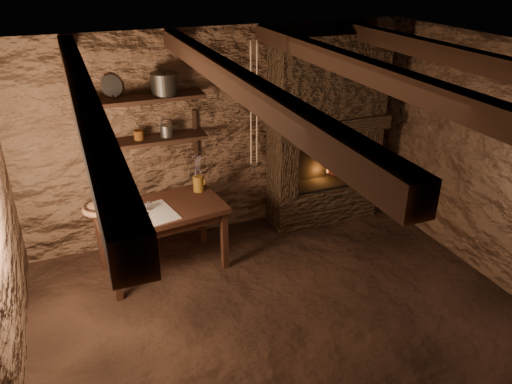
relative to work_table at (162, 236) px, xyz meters
name	(u,v)px	position (x,y,z in m)	size (l,w,h in m)	color
floor	(291,326)	(0.87, -1.36, -0.40)	(4.50, 4.50, 0.00)	black
back_wall	(220,135)	(0.87, 0.64, 0.80)	(4.50, 0.04, 2.40)	brown
right_wall	(507,170)	(3.12, -1.36, 0.80)	(0.04, 4.00, 2.40)	brown
ceiling	(301,61)	(0.87, -1.36, 2.00)	(4.50, 4.00, 0.04)	black
beam_far_left	(82,94)	(-0.63, -1.36, 1.91)	(0.14, 3.95, 0.16)	black
beam_mid_left	(235,80)	(0.37, -1.36, 1.91)	(0.14, 3.95, 0.16)	black
beam_mid_right	(361,69)	(1.37, -1.36, 1.91)	(0.14, 3.95, 0.16)	black
beam_far_right	(466,59)	(2.37, -1.36, 1.91)	(0.14, 3.95, 0.16)	black
shelf_lower	(148,140)	(0.02, 0.48, 0.90)	(1.25, 0.30, 0.04)	black
shelf_upper	(143,99)	(0.02, 0.48, 1.35)	(1.25, 0.30, 0.04)	black
hearth	(326,126)	(2.12, 0.41, 0.83)	(1.43, 0.51, 2.30)	#37271B
work_table	(162,236)	(0.00, 0.00, 0.00)	(1.37, 0.89, 0.73)	#381D13
linen_cloth	(143,216)	(-0.19, -0.13, 0.34)	(0.61, 0.49, 0.01)	white
pewter_cutlery_row	(144,216)	(-0.19, -0.15, 0.35)	(0.51, 0.20, 0.01)	gray
drinking_glasses	(143,207)	(-0.17, -0.01, 0.39)	(0.20, 0.06, 0.08)	silver
stoneware_jug	(198,176)	(0.48, 0.24, 0.51)	(0.13, 0.13, 0.41)	#91621C
wooden_bowl	(99,209)	(-0.58, 0.13, 0.38)	(0.34, 0.34, 0.12)	brown
iron_stockpot	(164,85)	(0.24, 0.48, 1.48)	(0.27, 0.27, 0.20)	#2B2926
tin_pan	(111,86)	(-0.27, 0.58, 1.49)	(0.23, 0.23, 0.03)	gray
small_kettle	(167,131)	(0.23, 0.48, 0.99)	(0.18, 0.13, 0.19)	gray
rusty_tin	(139,135)	(-0.07, 0.48, 0.98)	(0.10, 0.10, 0.10)	#522A10
red_pot	(335,166)	(2.26, 0.36, 0.31)	(0.27, 0.27, 0.54)	maroon
hanging_ropes	(254,105)	(0.92, -0.31, 1.40)	(0.08, 0.08, 1.20)	#CFB592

